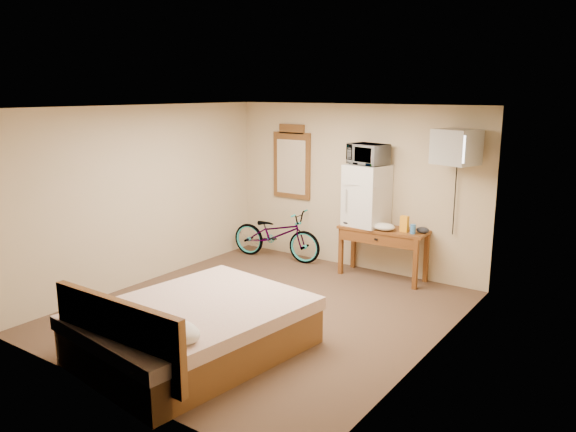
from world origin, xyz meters
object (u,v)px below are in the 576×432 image
object	(u,v)px
crt_television	(456,147)
bed	(190,329)
microwave	(368,154)
blue_cup	(413,229)
mini_fridge	(367,195)
wall_mirror	(292,163)
bicycle	(276,234)
desk	(382,237)

from	to	relation	value
crt_television	bed	distance (m)	4.08
microwave	blue_cup	world-z (taller)	microwave
microwave	crt_television	size ratio (longest dim) A/B	0.82
microwave	bed	bearing A→B (deg)	-79.57
mini_fridge	microwave	bearing A→B (deg)	56.24
blue_cup	crt_television	bearing A→B (deg)	5.80
wall_mirror	bed	bearing A→B (deg)	-71.12
wall_mirror	bed	size ratio (longest dim) A/B	0.49
microwave	wall_mirror	xyz separation A→B (m)	(-1.48, 0.21, -0.25)
mini_fridge	bicycle	world-z (taller)	mini_fridge
desk	mini_fridge	bearing A→B (deg)	169.23
desk	crt_television	size ratio (longest dim) A/B	1.95
bicycle	bed	distance (m)	3.53
mini_fridge	wall_mirror	size ratio (longest dim) A/B	0.75
blue_cup	wall_mirror	size ratio (longest dim) A/B	0.11
microwave	bicycle	size ratio (longest dim) A/B	0.35
blue_cup	bicycle	distance (m)	2.34
microwave	wall_mirror	distance (m)	1.51
desk	mini_fridge	distance (m)	0.65
microwave	bed	xyz separation A→B (m)	(-0.23, -3.42, -1.50)
mini_fridge	bicycle	distance (m)	1.73
mini_fridge	crt_television	world-z (taller)	crt_television
desk	crt_television	world-z (taller)	crt_television
desk	wall_mirror	size ratio (longest dim) A/B	1.09
desk	bicycle	distance (m)	1.85
wall_mirror	bicycle	world-z (taller)	wall_mirror
blue_cup	crt_television	size ratio (longest dim) A/B	0.20
mini_fridge	bicycle	bearing A→B (deg)	-174.69
desk	bed	distance (m)	3.43
blue_cup	wall_mirror	world-z (taller)	wall_mirror
microwave	crt_television	world-z (taller)	crt_television
microwave	bed	size ratio (longest dim) A/B	0.22
desk	wall_mirror	world-z (taller)	wall_mirror
bed	blue_cup	bearing A→B (deg)	73.21
blue_cup	desk	bearing A→B (deg)	175.97
mini_fridge	microwave	distance (m)	0.60
bicycle	wall_mirror	bearing A→B (deg)	-16.38
blue_cup	mini_fridge	bearing A→B (deg)	173.34
mini_fridge	bed	distance (m)	3.55
desk	blue_cup	bearing A→B (deg)	-4.03
mini_fridge	crt_television	distance (m)	1.50
wall_mirror	blue_cup	bearing A→B (deg)	-7.70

